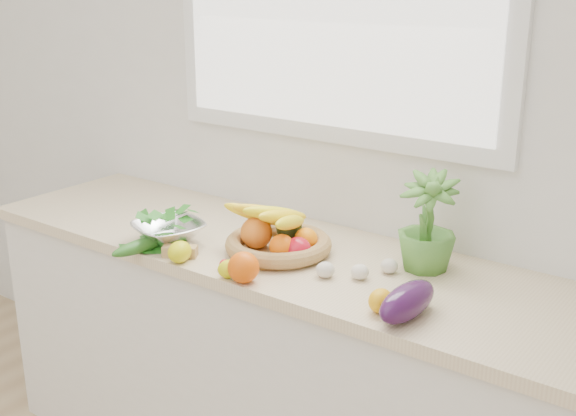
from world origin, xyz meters
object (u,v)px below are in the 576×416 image
Objects in this scene: apple at (298,250)px; eggplant at (407,301)px; cucumber at (145,244)px; potted_herb at (427,224)px; fruit_basket at (277,238)px; colander_with_spinach at (168,226)px.

eggplant reaches higher than apple.
cucumber is (-0.45, -0.21, -0.02)m from apple.
apple is 0.26× the size of potted_herb.
fruit_basket is 0.37m from colander_with_spinach.
apple is 0.30× the size of colander_with_spinach.
eggplant is (0.44, -0.13, 0.00)m from apple.
eggplant is at bearing -71.41° from potted_herb.
potted_herb is (0.78, 0.40, 0.12)m from cucumber.
potted_herb is at bearing 108.59° from eggplant.
fruit_basket reaches higher than colander_with_spinach.
apple is 0.40m from potted_herb.
apple reaches higher than cucumber.
cucumber is (-0.89, -0.08, -0.02)m from eggplant.
potted_herb is 0.47m from fruit_basket.
fruit_basket reaches higher than eggplant.
eggplant is at bearing -1.09° from colander_with_spinach.
cucumber is 0.93× the size of colander_with_spinach.
eggplant is at bearing -16.75° from fruit_basket.
colander_with_spinach is at bearing -156.44° from fruit_basket.
fruit_basket reaches higher than cucumber.
potted_herb is 0.70× the size of fruit_basket.
potted_herb is (0.33, 0.19, 0.10)m from apple.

